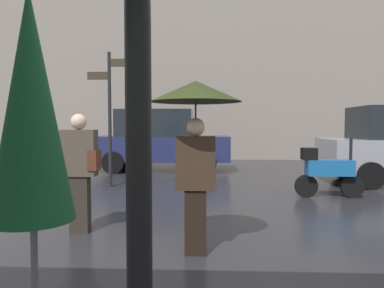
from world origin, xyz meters
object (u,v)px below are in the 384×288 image
(pedestrian_with_bag, at_px, (81,166))
(parked_car_right, at_px, (160,140))
(parked_scooter, at_px, (327,170))
(street_signpost, at_px, (110,106))
(folded_patio_umbrella_far, at_px, (31,118))
(pedestrian_with_umbrella, at_px, (196,115))

(pedestrian_with_bag, height_order, parked_car_right, parked_car_right)
(parked_scooter, height_order, street_signpost, street_signpost)
(folded_patio_umbrella_far, distance_m, pedestrian_with_bag, 3.13)
(folded_patio_umbrella_far, xyz_separation_m, parked_scooter, (3.32, 5.49, -0.95))
(pedestrian_with_bag, xyz_separation_m, parked_scooter, (4.15, 2.53, -0.36))
(pedestrian_with_bag, relative_size, street_signpost, 0.51)
(pedestrian_with_umbrella, bearing_deg, folded_patio_umbrella_far, -29.82)
(parked_car_right, bearing_deg, folded_patio_umbrella_far, -93.18)
(parked_car_right, bearing_deg, pedestrian_with_bag, -98.55)
(folded_patio_umbrella_far, height_order, parked_car_right, folded_patio_umbrella_far)
(pedestrian_with_umbrella, distance_m, parked_car_right, 7.64)
(pedestrian_with_umbrella, relative_size, parked_car_right, 0.45)
(folded_patio_umbrella_far, relative_size, parked_scooter, 1.57)
(parked_car_right, distance_m, street_signpost, 3.35)
(street_signpost, bearing_deg, parked_scooter, -12.70)
(folded_patio_umbrella_far, relative_size, parked_car_right, 0.50)
(parked_scooter, relative_size, street_signpost, 0.43)
(folded_patio_umbrella_far, distance_m, pedestrian_with_umbrella, 2.33)
(folded_patio_umbrella_far, height_order, parked_scooter, folded_patio_umbrella_far)
(pedestrian_with_umbrella, height_order, parked_scooter, pedestrian_with_umbrella)
(pedestrian_with_umbrella, relative_size, pedestrian_with_bag, 1.21)
(street_signpost, bearing_deg, pedestrian_with_umbrella, -63.42)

